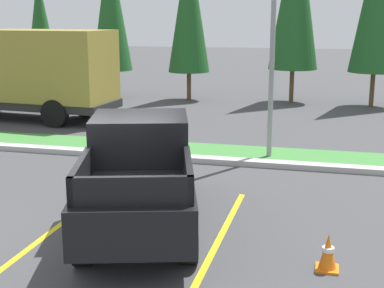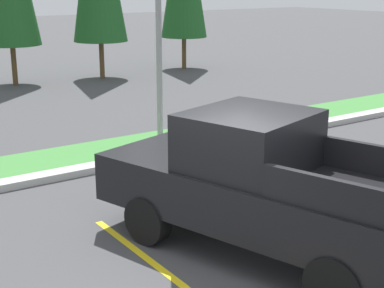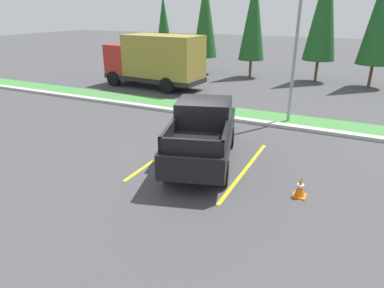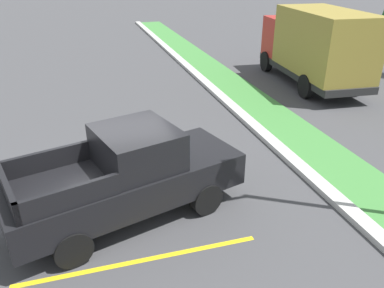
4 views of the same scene
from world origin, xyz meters
name	(u,v)px [view 1 (image 1 of 4)]	position (x,y,z in m)	size (l,w,h in m)	color
ground_plane	(103,225)	(0.00, 0.00, 0.00)	(120.00, 120.00, 0.00)	#424244
parking_line_near	(67,220)	(-0.80, 0.09, 0.00)	(0.12, 4.80, 0.01)	yellow
parking_line_far	(221,235)	(2.30, 0.09, 0.00)	(0.12, 4.80, 0.01)	yellow
curb_strip	(175,158)	(0.00, 5.00, 0.07)	(56.00, 0.40, 0.15)	#B2B2AD
grass_median	(185,150)	(0.00, 6.10, 0.03)	(56.00, 1.80, 0.06)	#42843D
pickup_truck_main	(140,174)	(0.73, 0.13, 1.04)	(3.30, 5.54, 2.10)	black
cargo_truck_distant	(31,71)	(-7.01, 9.65, 1.85)	(6.96, 2.94, 3.40)	black
street_light	(273,25)	(2.51, 5.73, 3.67)	(0.24, 1.49, 6.27)	gray
cypress_tree_leftmost	(40,23)	(-10.53, 16.87, 3.56)	(1.57, 1.57, 6.06)	brown
cypress_tree_left_inner	(111,6)	(-6.23, 15.88, 4.37)	(1.93, 1.93, 7.42)	brown
cypress_tree_center	(189,5)	(-2.42, 15.95, 4.38)	(1.93, 1.93, 7.43)	brown
traffic_cone	(328,253)	(4.19, -0.89, 0.29)	(0.36, 0.36, 0.60)	orange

